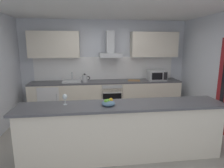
{
  "coord_description": "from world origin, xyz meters",
  "views": [
    {
      "loc": [
        -0.51,
        -3.59,
        1.89
      ],
      "look_at": [
        0.01,
        0.5,
        1.05
      ],
      "focal_mm": 30.47,
      "sensor_mm": 36.0,
      "label": 1
    }
  ],
  "objects_px": {
    "range_hood": "(110,49)",
    "fruit_bowl": "(108,103)",
    "wine_glass": "(65,97)",
    "oven": "(111,96)",
    "microwave": "(157,75)",
    "sink": "(72,81)",
    "kettle": "(85,78)",
    "refrigerator": "(50,100)",
    "chopping_board": "(134,80)"
  },
  "relations": [
    {
      "from": "oven",
      "to": "kettle",
      "type": "distance_m",
      "value": 0.91
    },
    {
      "from": "kettle",
      "to": "oven",
      "type": "bearing_deg",
      "value": 2.66
    },
    {
      "from": "refrigerator",
      "to": "range_hood",
      "type": "xyz_separation_m",
      "value": [
        1.68,
        0.13,
        1.36
      ]
    },
    {
      "from": "wine_glass",
      "to": "chopping_board",
      "type": "xyz_separation_m",
      "value": [
        1.67,
        2.16,
        -0.16
      ]
    },
    {
      "from": "oven",
      "to": "kettle",
      "type": "relative_size",
      "value": 2.77
    },
    {
      "from": "refrigerator",
      "to": "sink",
      "type": "distance_m",
      "value": 0.79
    },
    {
      "from": "refrigerator",
      "to": "chopping_board",
      "type": "bearing_deg",
      "value": -0.51
    },
    {
      "from": "oven",
      "to": "refrigerator",
      "type": "relative_size",
      "value": 0.94
    },
    {
      "from": "microwave",
      "to": "kettle",
      "type": "height_order",
      "value": "microwave"
    },
    {
      "from": "kettle",
      "to": "wine_glass",
      "type": "xyz_separation_m",
      "value": [
        -0.29,
        -2.15,
        0.06
      ]
    },
    {
      "from": "oven",
      "to": "fruit_bowl",
      "type": "distance_m",
      "value": 2.4
    },
    {
      "from": "wine_glass",
      "to": "range_hood",
      "type": "bearing_deg",
      "value": 66.32
    },
    {
      "from": "microwave",
      "to": "range_hood",
      "type": "bearing_deg",
      "value": 173.25
    },
    {
      "from": "kettle",
      "to": "chopping_board",
      "type": "height_order",
      "value": "kettle"
    },
    {
      "from": "wine_glass",
      "to": "fruit_bowl",
      "type": "bearing_deg",
      "value": -11.36
    },
    {
      "from": "kettle",
      "to": "chopping_board",
      "type": "bearing_deg",
      "value": 0.41
    },
    {
      "from": "sink",
      "to": "kettle",
      "type": "relative_size",
      "value": 1.73
    },
    {
      "from": "refrigerator",
      "to": "fruit_bowl",
      "type": "distance_m",
      "value": 2.74
    },
    {
      "from": "range_hood",
      "to": "fruit_bowl",
      "type": "bearing_deg",
      "value": -97.5
    },
    {
      "from": "kettle",
      "to": "range_hood",
      "type": "xyz_separation_m",
      "value": [
        0.73,
        0.16,
        0.78
      ]
    },
    {
      "from": "kettle",
      "to": "microwave",
      "type": "bearing_deg",
      "value": 0.16
    },
    {
      "from": "refrigerator",
      "to": "kettle",
      "type": "relative_size",
      "value": 2.94
    },
    {
      "from": "oven",
      "to": "kettle",
      "type": "bearing_deg",
      "value": -177.34
    },
    {
      "from": "kettle",
      "to": "wine_glass",
      "type": "bearing_deg",
      "value": -97.65
    },
    {
      "from": "microwave",
      "to": "wine_glass",
      "type": "xyz_separation_m",
      "value": [
        -2.34,
        -2.15,
        0.02
      ]
    },
    {
      "from": "refrigerator",
      "to": "kettle",
      "type": "height_order",
      "value": "kettle"
    },
    {
      "from": "range_hood",
      "to": "fruit_bowl",
      "type": "distance_m",
      "value": 2.6
    },
    {
      "from": "fruit_bowl",
      "to": "chopping_board",
      "type": "xyz_separation_m",
      "value": [
        0.98,
        2.3,
        -0.08
      ]
    },
    {
      "from": "fruit_bowl",
      "to": "range_hood",
      "type": "bearing_deg",
      "value": 82.5
    },
    {
      "from": "refrigerator",
      "to": "wine_glass",
      "type": "height_order",
      "value": "wine_glass"
    },
    {
      "from": "oven",
      "to": "microwave",
      "type": "height_order",
      "value": "microwave"
    },
    {
      "from": "oven",
      "to": "sink",
      "type": "relative_size",
      "value": 1.6
    },
    {
      "from": "wine_glass",
      "to": "oven",
      "type": "bearing_deg",
      "value": 65.08
    },
    {
      "from": "oven",
      "to": "microwave",
      "type": "xyz_separation_m",
      "value": [
        1.33,
        -0.03,
        0.59
      ]
    },
    {
      "from": "microwave",
      "to": "chopping_board",
      "type": "bearing_deg",
      "value": 179.64
    },
    {
      "from": "refrigerator",
      "to": "range_hood",
      "type": "height_order",
      "value": "range_hood"
    },
    {
      "from": "oven",
      "to": "chopping_board",
      "type": "distance_m",
      "value": 0.8
    },
    {
      "from": "refrigerator",
      "to": "sink",
      "type": "xyz_separation_m",
      "value": [
        0.6,
        0.01,
        0.5
      ]
    },
    {
      "from": "microwave",
      "to": "fruit_bowl",
      "type": "xyz_separation_m",
      "value": [
        -1.65,
        -2.29,
        -0.06
      ]
    },
    {
      "from": "oven",
      "to": "range_hood",
      "type": "relative_size",
      "value": 1.11
    },
    {
      "from": "refrigerator",
      "to": "sink",
      "type": "relative_size",
      "value": 1.7
    },
    {
      "from": "sink",
      "to": "wine_glass",
      "type": "height_order",
      "value": "sink"
    },
    {
      "from": "sink",
      "to": "kettle",
      "type": "distance_m",
      "value": 0.36
    },
    {
      "from": "refrigerator",
      "to": "kettle",
      "type": "bearing_deg",
      "value": -1.86
    },
    {
      "from": "range_hood",
      "to": "chopping_board",
      "type": "height_order",
      "value": "range_hood"
    },
    {
      "from": "range_hood",
      "to": "oven",
      "type": "bearing_deg",
      "value": -90.0
    },
    {
      "from": "kettle",
      "to": "chopping_board",
      "type": "xyz_separation_m",
      "value": [
        1.39,
        0.01,
        -0.09
      ]
    },
    {
      "from": "kettle",
      "to": "wine_glass",
      "type": "distance_m",
      "value": 2.17
    },
    {
      "from": "sink",
      "to": "chopping_board",
      "type": "relative_size",
      "value": 1.47
    },
    {
      "from": "wine_glass",
      "to": "chopping_board",
      "type": "bearing_deg",
      "value": 52.2
    }
  ]
}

